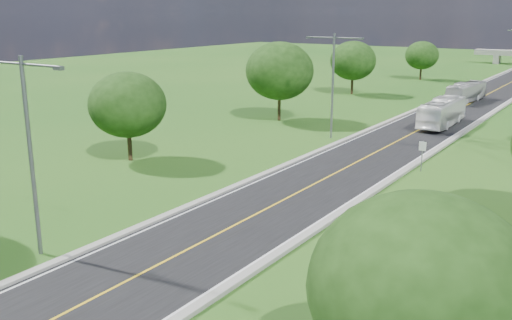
{
  "coord_description": "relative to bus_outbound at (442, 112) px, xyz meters",
  "views": [
    {
      "loc": [
        18.11,
        -4.3,
        12.0
      ],
      "look_at": [
        -0.97,
        24.29,
        3.0
      ],
      "focal_mm": 40.0,
      "sensor_mm": 36.0,
      "label": 1
    }
  ],
  "objects": [
    {
      "name": "bus_outbound",
      "position": [
        0.0,
        0.0,
        0.0
      ],
      "size": [
        2.61,
        10.52,
        2.92
      ],
      "primitive_type": "imported",
      "rotation": [
        0.0,
        0.0,
        3.16
      ],
      "color": "white",
      "rests_on": "road"
    },
    {
      "name": "bus_inbound",
      "position": [
        -2.17,
        18.62,
        -0.14
      ],
      "size": [
        3.16,
        9.68,
        2.65
      ],
      "primitive_type": "imported",
      "rotation": [
        0.0,
        0.0,
        -0.1
      ],
      "color": "beige",
      "rests_on": "road"
    },
    {
      "name": "tree_lc",
      "position": [
        -16.27,
        -6.82,
        4.06
      ],
      "size": [
        7.56,
        7.56,
        8.79
      ],
      "color": "black",
      "rests_on": "ground"
    },
    {
      "name": "tree_lb",
      "position": [
        -17.27,
        -28.82,
        3.12
      ],
      "size": [
        6.3,
        6.3,
        7.33
      ],
      "color": "black",
      "rests_on": "ground"
    },
    {
      "name": "streetlight_mid_left",
      "position": [
        -7.27,
        -11.82,
        4.42
      ],
      "size": [
        5.9,
        0.25,
        10.0
      ],
      "color": "slate",
      "rests_on": "ground"
    },
    {
      "name": "ground",
      "position": [
        -1.27,
        3.18,
        -1.52
      ],
      "size": [
        260.0,
        260.0,
        0.0
      ],
      "primitive_type": "plane",
      "color": "#1E5016",
      "rests_on": "ground"
    },
    {
      "name": "tree_le",
      "position": [
        -15.77,
        41.18,
        2.81
      ],
      "size": [
        5.88,
        5.88,
        6.84
      ],
      "color": "black",
      "rests_on": "ground"
    },
    {
      "name": "speed_limit_sign",
      "position": [
        3.93,
        -18.84,
        0.08
      ],
      "size": [
        0.55,
        0.09,
        2.4
      ],
      "color": "slate",
      "rests_on": "ground"
    },
    {
      "name": "streetlight_near_left",
      "position": [
        -7.27,
        -44.82,
        4.42
      ],
      "size": [
        5.9,
        0.25,
        10.0
      ],
      "color": "slate",
      "rests_on": "ground"
    },
    {
      "name": "tree_ra",
      "position": [
        12.73,
        -46.82,
        3.12
      ],
      "size": [
        6.3,
        6.3,
        7.33
      ],
      "color": "black",
      "rests_on": "ground"
    },
    {
      "name": "curb_left",
      "position": [
        -5.52,
        9.18,
        -1.41
      ],
      "size": [
        0.5,
        150.0,
        0.22
      ],
      "primitive_type": "cube",
      "color": "gray",
      "rests_on": "ground"
    },
    {
      "name": "tree_ld",
      "position": [
        -18.27,
        17.18,
        3.43
      ],
      "size": [
        6.72,
        6.72,
        7.82
      ],
      "color": "black",
      "rests_on": "ground"
    },
    {
      "name": "curb_right",
      "position": [
        2.98,
        9.18,
        -1.41
      ],
      "size": [
        0.5,
        150.0,
        0.22
      ],
      "primitive_type": "cube",
      "color": "gray",
      "rests_on": "ground"
    },
    {
      "name": "road",
      "position": [
        -1.27,
        9.18,
        -1.49
      ],
      "size": [
        8.0,
        150.0,
        0.06
      ],
      "primitive_type": "cube",
      "color": "black",
      "rests_on": "ground"
    }
  ]
}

